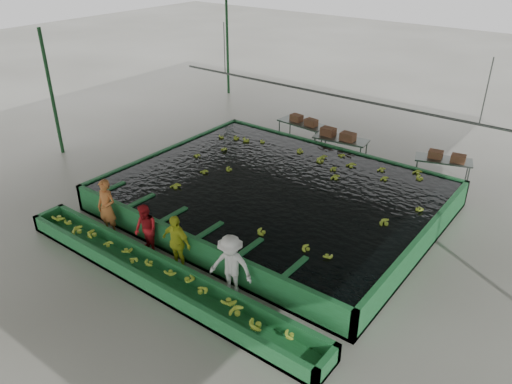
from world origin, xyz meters
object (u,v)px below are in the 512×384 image
Objects in this scene: box_stack_left at (304,123)px; box_stack_right at (446,160)px; packing_table_left at (302,134)px; sorting_trough at (160,277)px; flotation_tank at (274,196)px; worker_c at (176,242)px; worker_d at (231,266)px; box_stack_mid at (338,138)px; packing_table_right at (442,170)px; worker_b at (146,230)px; packing_table_mid at (340,149)px; worker_a at (107,208)px.

box_stack_left reaches higher than box_stack_right.
sorting_trough is at bearing -77.61° from packing_table_left.
flotation_tank is 6.14× the size of worker_c.
worker_d is at bearing -67.55° from box_stack_left.
flotation_tank reaches higher than sorting_trough.
sorting_trough is 10.56m from box_stack_left.
worker_d is at bearing -68.10° from flotation_tank.
worker_d reaches higher than box_stack_right.
box_stack_mid is at bearing 87.28° from worker_d.
packing_table_right is 5.93m from box_stack_left.
packing_table_left is (-2.27, 5.25, 0.04)m from flotation_tank.
worker_b is (-1.36, 0.80, 0.50)m from sorting_trough.
packing_table_mid is (-1.87, 8.99, -0.39)m from worker_d.
worker_a is 1.41× the size of box_stack_right.
worker_c is 1.25× the size of box_stack_left.
flotation_tank is 5.77× the size of worker_d.
worker_d is 9.78m from box_stack_right.
worker_a is at bearing -125.55° from box_stack_right.
flotation_tank is 4.69m from packing_table_mid.
packing_table_left is 2.15m from box_stack_mid.
box_stack_mid is at bearing -171.04° from packing_table_right.
box_stack_left is at bearing 97.16° from worker_d.
worker_c is 9.78m from packing_table_left.
sorting_trough is at bearing -17.69° from worker_b.
box_stack_mid is (-0.26, 4.64, 0.51)m from flotation_tank.
worker_a is at bearing -167.19° from worker_b.
worker_a reaches higher than flotation_tank.
worker_c is at bearing -112.47° from box_stack_right.
packing_table_mid is 0.50m from box_stack_mid.
box_stack_left reaches higher than packing_table_mid.
worker_d reaches higher than packing_table_left.
worker_c is at bearing -77.89° from box_stack_left.
worker_b reaches higher than packing_table_mid.
sorting_trough is (0.00, -5.10, -0.20)m from flotation_tank.
packing_table_mid is 3.89m from packing_table_right.
packing_table_left is (0.76, 9.55, -0.40)m from worker_a.
packing_table_right is at bearing 70.32° from sorting_trough.
box_stack_right is at bearing 54.19° from flotation_tank.
box_stack_right is at bearing 62.52° from worker_d.
worker_d is 10.28m from box_stack_left.
flotation_tank reaches higher than packing_table_right.
packing_table_mid reaches higher than flotation_tank.
sorting_trough is 9.77m from box_stack_mid.
worker_a is at bearing 164.71° from worker_d.
box_stack_left is 2.01m from box_stack_mid.
box_stack_right is (6.07, 0.01, 0.41)m from packing_table_left.
worker_d reaches higher than box_stack_mid.
worker_c is at bearing 164.71° from worker_d.
worker_c is at bearing -112.01° from packing_table_right.
worker_d is 10.36m from packing_table_left.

